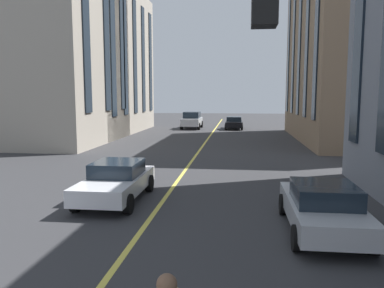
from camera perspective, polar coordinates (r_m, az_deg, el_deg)
The scene contains 8 objects.
lane_centre_line at distance 21.30m, azimuth -0.24°, elevation -2.81°, with size 80.00×0.16×0.01m.
car_black_trailing at distance 43.04m, azimuth 6.21°, elevation 3.14°, with size 4.40×1.95×1.37m.
car_silver_parked_b at distance 11.14m, azimuth 18.71°, elevation -8.80°, with size 4.40×1.95×1.37m.
car_silver_far at distance 43.43m, azimuth -0.01°, elevation 3.57°, with size 4.70×2.14×1.88m.
car_white_oncoming at distance 13.96m, azimuth -11.11°, elevation -5.34°, with size 4.40×1.95×1.37m.
building_left_near at distance 33.98m, azimuth -23.63°, elevation 15.67°, with size 11.95×13.37×18.11m.
building_right_near at distance 34.72m, azimuth 23.07°, elevation 12.89°, with size 17.91×9.00×14.99m.
building_left_far at distance 40.85m, azimuth -17.60°, elevation 11.63°, with size 16.48×13.30×14.21m.
Camera 1 is at (-0.81, -2.62, 3.69)m, focal length 36.17 mm.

